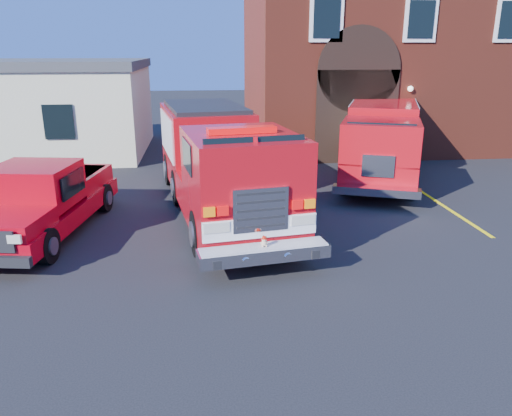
{
  "coord_description": "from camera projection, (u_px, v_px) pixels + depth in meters",
  "views": [
    {
      "loc": [
        -1.21,
        -12.24,
        4.87
      ],
      "look_at": [
        0.0,
        -1.2,
        1.3
      ],
      "focal_mm": 35.0,
      "sensor_mm": 36.0,
      "label": 1
    }
  ],
  "objects": [
    {
      "name": "parking_stripe_mid",
      "position": [
        422.0,
        192.0,
        17.65
      ],
      "size": [
        0.12,
        3.0,
        0.01
      ],
      "primitive_type": "cube",
      "color": "yellow",
      "rests_on": "ground"
    },
    {
      "name": "parking_stripe_near",
      "position": [
        465.0,
        220.0,
        14.81
      ],
      "size": [
        0.12,
        3.0,
        0.01
      ],
      "primitive_type": "cube",
      "color": "yellow",
      "rests_on": "ground"
    },
    {
      "name": "secondary_truck",
      "position": [
        381.0,
        138.0,
        19.49
      ],
      "size": [
        5.5,
        8.92,
        2.77
      ],
      "color": "black",
      "rests_on": "ground"
    },
    {
      "name": "pickup_truck",
      "position": [
        43.0,
        201.0,
        13.47
      ],
      "size": [
        3.1,
        6.33,
        1.98
      ],
      "color": "black",
      "rests_on": "ground"
    },
    {
      "name": "fire_station",
      "position": [
        395.0,
        60.0,
        26.06
      ],
      "size": [
        15.2,
        10.2,
        8.45
      ],
      "color": "maroon",
      "rests_on": "ground"
    },
    {
      "name": "side_building",
      "position": [
        37.0,
        106.0,
        23.89
      ],
      "size": [
        10.2,
        8.2,
        4.35
      ],
      "color": "beige",
      "rests_on": "ground"
    },
    {
      "name": "ground",
      "position": [
        251.0,
        241.0,
        13.2
      ],
      "size": [
        100.0,
        100.0,
        0.0
      ],
      "primitive_type": "plane",
      "color": "black",
      "rests_on": "ground"
    },
    {
      "name": "fire_engine",
      "position": [
        219.0,
        161.0,
        15.16
      ],
      "size": [
        4.27,
        10.27,
        3.07
      ],
      "color": "black",
      "rests_on": "ground"
    },
    {
      "name": "parking_stripe_far",
      "position": [
        391.0,
        172.0,
        20.49
      ],
      "size": [
        0.12,
        3.0,
        0.01
      ],
      "primitive_type": "cube",
      "color": "yellow",
      "rests_on": "ground"
    }
  ]
}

